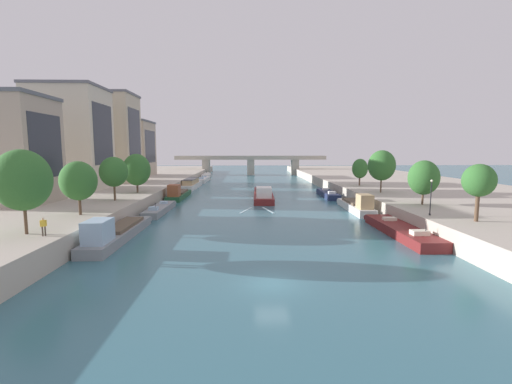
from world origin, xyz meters
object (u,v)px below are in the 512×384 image
moored_boat_left_end (116,232)px  moored_boat_right_end (328,194)px  moored_boat_left_far (178,194)px  tree_right_nearest (382,165)px  moored_boat_right_downstream (400,230)px  tree_left_end_of_row (137,170)px  moored_boat_left_lone (191,184)px  moored_boat_left_gap_after (203,179)px  tree_left_far (22,180)px  moored_boat_left_upstream (160,209)px  lamppost_right_bank (431,196)px  moored_boat_right_second (357,205)px  tree_left_by_lamp (114,172)px  tree_right_third (424,178)px  barge_midriver (263,194)px  moored_boat_left_downstream (206,176)px  tree_right_by_lamp (479,181)px  tree_right_distant (360,169)px  tree_left_midway (78,181)px  person_on_quay (43,225)px  bridge_far (251,163)px

moored_boat_left_end → moored_boat_right_end: moored_boat_left_end is taller
moored_boat_left_far → tree_right_nearest: tree_right_nearest is taller
moored_boat_right_downstream → tree_left_end_of_row: bearing=148.6°
moored_boat_left_lone → moored_boat_left_gap_after: (0.59, 19.79, -0.48)m
tree_left_end_of_row → tree_right_nearest: (42.66, -1.27, 0.75)m
moored_boat_left_gap_after → tree_left_far: tree_left_far is taller
moored_boat_left_lone → moored_boat_left_gap_after: size_ratio=1.11×
moored_boat_left_upstream → lamppost_right_bank: size_ratio=3.24×
moored_boat_right_second → tree_left_by_lamp: tree_left_by_lamp is taller
tree_right_third → barge_midriver: bearing=131.2°
moored_boat_right_downstream → moored_boat_right_end: moored_boat_right_downstream is taller
tree_right_nearest → tree_left_far: bearing=-145.7°
moored_boat_left_far → moored_boat_left_downstream: 53.70m
moored_boat_left_gap_after → moored_boat_left_downstream: size_ratio=1.19×
moored_boat_left_upstream → tree_right_third: (37.61, -8.15, 5.51)m
moored_boat_left_upstream → tree_right_by_lamp: 42.74m
tree_left_end_of_row → tree_right_distant: tree_left_end_of_row is taller
tree_left_end_of_row → moored_boat_left_downstream: bearing=85.5°
barge_midriver → tree_right_distant: 20.97m
tree_left_midway → tree_left_by_lamp: (-0.32, 11.60, 0.30)m
tree_left_by_lamp → tree_right_nearest: bearing=11.2°
moored_boat_left_far → tree_left_by_lamp: 20.63m
tree_left_by_lamp → person_on_quay: (1.88, -21.67, -3.29)m
tree_right_third → tree_right_by_lamp: bearing=-90.4°
tree_left_by_lamp → bridge_far: 89.42m
moored_boat_left_end → tree_left_far: size_ratio=2.25×
moored_boat_left_upstream → tree_right_third: tree_right_third is taller
bridge_far → person_on_quay: 110.23m
moored_boat_left_far → moored_boat_right_downstream: (31.56, -31.74, -0.34)m
moored_boat_right_end → bridge_far: size_ratio=0.23×
tree_right_distant → tree_right_by_lamp: bearing=-89.6°
tree_right_nearest → lamppost_right_bank: 21.92m
lamppost_right_bank → moored_boat_left_end: bearing=-177.9°
moored_boat_left_end → tree_right_nearest: size_ratio=2.28×
tree_left_far → tree_right_distant: tree_left_far is taller
moored_boat_right_downstream → tree_right_by_lamp: tree_right_by_lamp is taller
moored_boat_left_downstream → tree_left_far: size_ratio=1.74×
moored_boat_left_end → moored_boat_left_downstream: (-0.03, 87.10, -0.23)m
tree_right_nearest → person_on_quay: (-41.12, -30.17, -3.80)m
moored_boat_left_downstream → moored_boat_right_second: 76.65m
moored_boat_left_far → tree_left_end_of_row: tree_left_end_of_row is taller
tree_left_midway → tree_right_by_lamp: 43.35m
moored_boat_left_upstream → person_on_quay: 25.08m
moored_boat_left_end → tree_right_third: 39.53m
tree_left_far → tree_left_end_of_row: bearing=89.2°
moored_boat_left_far → tree_left_end_of_row: bearing=-119.7°
moored_boat_left_upstream → tree_left_by_lamp: bearing=-153.4°
moored_boat_right_second → tree_left_end_of_row: bearing=169.5°
moored_boat_right_end → tree_left_end_of_row: (-36.25, -11.10, 5.77)m
moored_boat_left_end → tree_left_far: bearing=-129.9°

